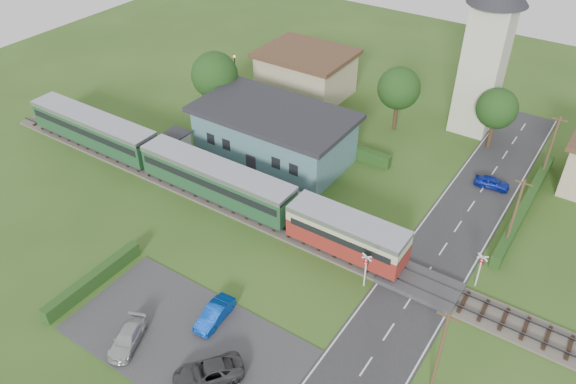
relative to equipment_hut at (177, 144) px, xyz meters
The scene contains 29 objects.
ground 18.82m from the equipment_hut, 16.11° to the right, with size 120.00×120.00×0.00m, color #2D4C19.
railway_track 18.36m from the equipment_hut, 10.08° to the right, with size 76.00×3.20×0.49m.
road 28.53m from the equipment_hut, 10.52° to the right, with size 6.00×70.00×0.05m, color #28282B.
car_park 23.90m from the equipment_hut, 46.19° to the right, with size 17.00×9.00×0.08m, color #333335.
crossing_deck 28.22m from the equipment_hut, ahead, with size 6.20×3.40×0.45m, color #333335.
platform 8.14m from the equipment_hut, ahead, with size 30.00×3.00×0.45m, color gray.
equipment_hut is the anchor object (origin of this frame).
station_building 9.92m from the equipment_hut, 35.92° to the left, with size 16.00×9.00×5.30m.
train 5.67m from the equipment_hut, 34.46° to the right, with size 43.20×2.90×3.40m.
church_tower 33.48m from the equipment_hut, 44.75° to the left, with size 6.00×6.00×17.60m.
house_west 20.05m from the equipment_hut, 81.38° to the left, with size 10.80×8.80×5.50m.
hedge_carpark 18.61m from the equipment_hut, 67.85° to the right, with size 0.80×9.00×1.20m, color #193814.
hedge_roadside 33.98m from the equipment_hut, 18.54° to the left, with size 0.80×18.00×1.20m, color #193814.
hedge_station 13.09m from the equipment_hut, 52.16° to the left, with size 22.00×0.80×1.30m, color #193814.
tree_a 9.73m from the equipment_hut, 102.80° to the left, with size 5.20×5.20×8.00m.
tree_b 24.16m from the equipment_hut, 48.05° to the left, with size 4.60×4.60×7.34m.
tree_c 32.81m from the equipment_hut, 37.29° to the left, with size 4.20×4.20×6.78m.
utility_pole_b 34.14m from the equipment_hut, 19.18° to the right, with size 1.40×0.22×7.00m.
utility_pole_c 32.61m from the equipment_hut, ahead, with size 1.40×0.22×7.00m.
utility_pole_d 36.37m from the equipment_hut, 27.55° to the left, with size 1.40×0.22×7.00m.
crossing_signal_near 25.04m from the equipment_hut, 12.94° to the right, with size 0.84×0.28×3.28m.
crossing_signal_far 31.61m from the equipment_hut, ahead, with size 0.84×0.28×3.28m.
streetlamp_west 15.39m from the equipment_hut, 105.12° to the left, with size 0.30×0.30×5.15m.
car_on_road 31.30m from the equipment_hut, 24.06° to the left, with size 1.31×3.26×1.11m, color #0F219C.
car_park_blue 22.53m from the equipment_hut, 40.79° to the right, with size 1.31×3.76×1.24m, color #0636A1.
car_park_silver 23.84m from the equipment_hut, 55.82° to the right, with size 1.58×3.89×1.13m, color #B3B3B5.
car_park_dark 27.36m from the equipment_hut, 43.37° to the right, with size 2.13×4.62×1.28m, color #363638.
pedestrian_near 14.44m from the equipment_hut, ahead, with size 0.70×0.46×1.92m, color gray.
pedestrian_far 3.84m from the equipment_hut, ahead, with size 0.77×0.60×1.59m, color gray.
Camera 1 is at (18.53, -29.22, 31.75)m, focal length 35.00 mm.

